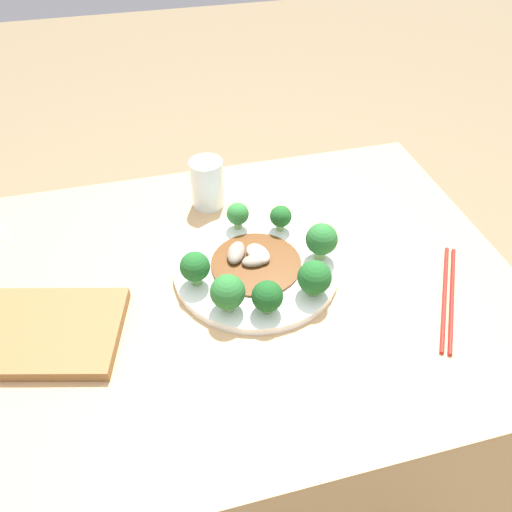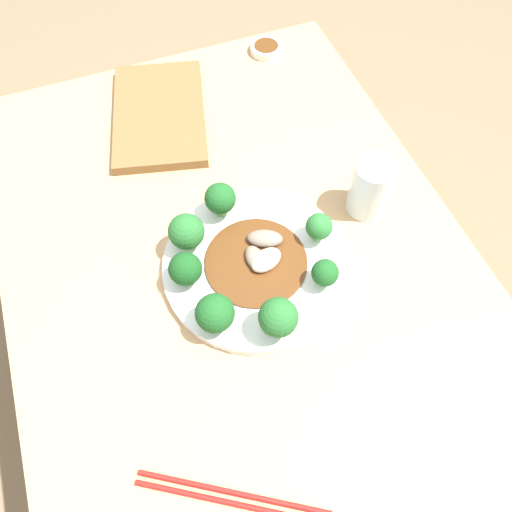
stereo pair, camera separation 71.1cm
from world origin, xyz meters
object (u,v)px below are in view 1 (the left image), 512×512
at_px(chopsticks, 448,296).
at_px(broccoli_west, 195,266).
at_px(broccoli_northeast, 281,217).
at_px(broccoli_south, 267,297).
at_px(plate, 256,267).
at_px(broccoli_southwest, 228,292).
at_px(broccoli_north, 238,214).
at_px(broccoli_southeast, 315,278).
at_px(broccoli_east, 322,240).
at_px(stirfry_center, 253,259).
at_px(drinking_glass, 207,184).
at_px(cutting_board, 34,332).

bearing_deg(chopsticks, broccoli_west, 162.60).
xyz_separation_m(broccoli_west, chopsticks, (0.41, -0.13, -0.05)).
height_order(broccoli_northeast, broccoli_south, broccoli_south).
height_order(plate, broccoli_west, broccoli_west).
bearing_deg(chopsticks, broccoli_southwest, 171.20).
xyz_separation_m(broccoli_north, broccoli_west, (-0.10, -0.12, 0.01)).
bearing_deg(broccoli_southwest, broccoli_southeast, -0.83).
relative_size(broccoli_east, broccoli_west, 1.11).
bearing_deg(stirfry_center, broccoli_southwest, -124.09).
bearing_deg(broccoli_south, broccoli_southeast, 12.09).
distance_m(broccoli_north, broccoli_west, 0.16).
height_order(plate, broccoli_north, broccoli_north).
distance_m(broccoli_southeast, drinking_glass, 0.33).
xyz_separation_m(broccoli_southeast, broccoli_east, (0.04, 0.08, 0.01)).
xyz_separation_m(broccoli_southwest, broccoli_west, (-0.04, 0.07, 0.00)).
relative_size(broccoli_southwest, cutting_board, 0.22).
bearing_deg(broccoli_east, cutting_board, -174.80).
height_order(broccoli_south, cutting_board, broccoli_south).
distance_m(broccoli_northeast, broccoli_east, 0.11).
xyz_separation_m(broccoli_east, drinking_glass, (-0.16, 0.23, -0.01)).
relative_size(broccoli_northeast, cutting_board, 0.17).
distance_m(chopsticks, cutting_board, 0.68).
bearing_deg(drinking_glass, broccoli_northeast, -49.29).
bearing_deg(broccoli_east, drinking_glass, 125.34).
relative_size(broccoli_north, drinking_glass, 0.53).
relative_size(plate, broccoli_northeast, 5.67).
distance_m(stirfry_center, cutting_board, 0.37).
height_order(plate, drinking_glass, drinking_glass).
bearing_deg(cutting_board, chopsticks, -7.58).
relative_size(broccoli_north, broccoli_southwest, 0.82).
xyz_separation_m(broccoli_northeast, cutting_board, (-0.44, -0.14, -0.04)).
relative_size(broccoli_south, drinking_glass, 0.57).
bearing_deg(broccoli_north, broccoli_east, -43.97).
bearing_deg(broccoli_southwest, stirfry_center, 55.91).
height_order(broccoli_east, broccoli_west, broccoli_east).
height_order(broccoli_northeast, stirfry_center, broccoli_northeast).
height_order(broccoli_northeast, chopsticks, broccoli_northeast).
bearing_deg(broccoli_southwest, broccoli_west, 119.81).
bearing_deg(stirfry_center, broccoli_northeast, 45.77).
bearing_deg(cutting_board, broccoli_southwest, -6.10).
height_order(plate, chopsticks, plate).
bearing_deg(stirfry_center, chopsticks, -26.67).
distance_m(broccoli_southwest, broccoli_east, 0.20).
distance_m(stirfry_center, drinking_glass, 0.22).
distance_m(broccoli_east, stirfry_center, 0.13).
height_order(chopsticks, cutting_board, cutting_board).
bearing_deg(drinking_glass, broccoli_south, -83.55).
relative_size(broccoli_southeast, broccoli_west, 1.00).
relative_size(plate, broccoli_north, 5.40).
relative_size(broccoli_west, stirfry_center, 0.40).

